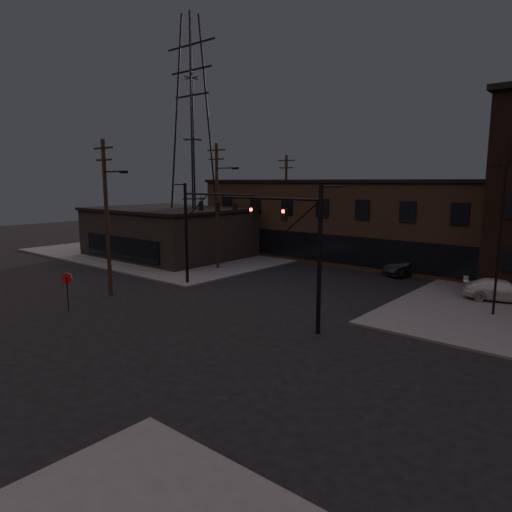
# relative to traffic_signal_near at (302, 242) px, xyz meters

# --- Properties ---
(ground) EXTENTS (140.00, 140.00, 0.00)m
(ground) POSITION_rel_traffic_signal_near_xyz_m (-5.36, -4.50, -4.93)
(ground) COLOR black
(ground) RESTS_ON ground
(sidewalk_nw) EXTENTS (30.00, 30.00, 0.15)m
(sidewalk_nw) POSITION_rel_traffic_signal_near_xyz_m (-27.36, 17.50, -4.86)
(sidewalk_nw) COLOR #474744
(sidewalk_nw) RESTS_ON ground
(building_row) EXTENTS (40.00, 12.00, 8.00)m
(building_row) POSITION_rel_traffic_signal_near_xyz_m (-5.36, 23.50, -0.93)
(building_row) COLOR brown
(building_row) RESTS_ON ground
(building_left) EXTENTS (16.00, 12.00, 5.00)m
(building_left) POSITION_rel_traffic_signal_near_xyz_m (-25.36, 11.50, -2.43)
(building_left) COLOR black
(building_left) RESTS_ON ground
(traffic_signal_near) EXTENTS (7.12, 0.24, 8.00)m
(traffic_signal_near) POSITION_rel_traffic_signal_near_xyz_m (0.00, 0.00, 0.00)
(traffic_signal_near) COLOR black
(traffic_signal_near) RESTS_ON ground
(traffic_signal_far) EXTENTS (7.12, 0.24, 8.00)m
(traffic_signal_far) POSITION_rel_traffic_signal_near_xyz_m (-12.07, 3.50, 0.08)
(traffic_signal_far) COLOR black
(traffic_signal_far) RESTS_ON ground
(stop_sign) EXTENTS (0.72, 0.33, 2.48)m
(stop_sign) POSITION_rel_traffic_signal_near_xyz_m (-13.36, -6.49, -3.09)
(stop_sign) COLOR black
(stop_sign) RESTS_ON ground
(utility_pole_near) EXTENTS (3.70, 0.28, 11.00)m
(utility_pole_near) POSITION_rel_traffic_signal_near_xyz_m (-14.79, -2.50, 0.94)
(utility_pole_near) COLOR black
(utility_pole_near) RESTS_ON ground
(utility_pole_mid) EXTENTS (3.70, 0.28, 11.50)m
(utility_pole_mid) POSITION_rel_traffic_signal_near_xyz_m (-15.79, 9.50, 1.19)
(utility_pole_mid) COLOR black
(utility_pole_mid) RESTS_ON ground
(utility_pole_far) EXTENTS (2.20, 0.28, 11.00)m
(utility_pole_far) POSITION_rel_traffic_signal_near_xyz_m (-16.86, 21.50, 0.85)
(utility_pole_far) COLOR black
(utility_pole_far) RESTS_ON ground
(transmission_tower) EXTENTS (7.00, 7.00, 25.00)m
(transmission_tower) POSITION_rel_traffic_signal_near_xyz_m (-23.36, 13.50, 7.57)
(transmission_tower) COLOR black
(transmission_tower) RESTS_ON ground
(lot_light_a) EXTENTS (1.50, 0.28, 9.14)m
(lot_light_a) POSITION_rel_traffic_signal_near_xyz_m (7.64, 9.50, 0.58)
(lot_light_a) COLOR black
(lot_light_a) RESTS_ON ground
(parked_car_lot_a) EXTENTS (4.45, 3.04, 1.41)m
(parked_car_lot_a) POSITION_rel_traffic_signal_near_xyz_m (4.98, 18.25, -4.08)
(parked_car_lot_a) COLOR black
(parked_car_lot_a) RESTS_ON sidewalk_ne
(parked_car_lot_b) EXTENTS (5.31, 3.22, 1.44)m
(parked_car_lot_b) POSITION_rel_traffic_signal_near_xyz_m (7.32, 13.39, -4.06)
(parked_car_lot_b) COLOR #B8B9BB
(parked_car_lot_b) RESTS_ON sidewalk_ne
(car_crossing) EXTENTS (3.20, 4.82, 1.50)m
(car_crossing) POSITION_rel_traffic_signal_near_xyz_m (-1.11, 18.15, -4.18)
(car_crossing) COLOR black
(car_crossing) RESTS_ON ground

